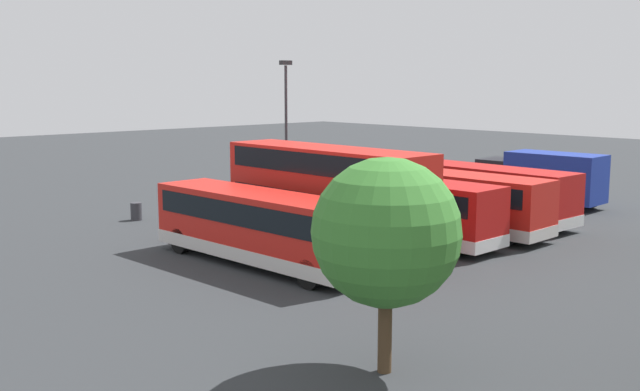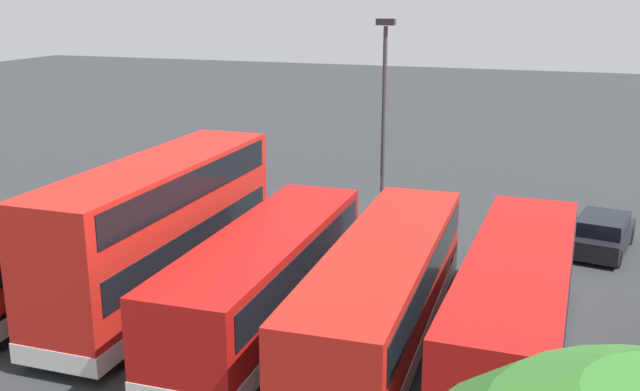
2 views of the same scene
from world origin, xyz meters
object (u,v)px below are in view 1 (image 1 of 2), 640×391
(bus_single_deck_third, at_px, (396,206))
(bus_single_deck_second, at_px, (438,198))
(bus_double_decker_fourth, at_px, (327,195))
(bus_single_deck_fifth, at_px, (260,225))
(lamp_post_tall, at_px, (286,125))
(car_hatchback_silver, at_px, (371,185))
(bus_single_deck_near_end, at_px, (474,190))
(box_truck_blue, at_px, (542,177))
(waste_bin_yellow, at_px, (136,211))

(bus_single_deck_third, bearing_deg, bus_single_deck_second, -176.32)
(bus_single_deck_third, bearing_deg, bus_double_decker_fourth, -10.17)
(bus_single_deck_fifth, height_order, lamp_post_tall, lamp_post_tall)
(bus_double_decker_fourth, bearing_deg, car_hatchback_silver, -143.65)
(bus_single_deck_near_end, bearing_deg, bus_double_decker_fourth, -0.86)
(bus_single_deck_second, height_order, lamp_post_tall, lamp_post_tall)
(box_truck_blue, height_order, waste_bin_yellow, box_truck_blue)
(bus_single_deck_near_end, relative_size, bus_single_deck_fifth, 1.04)
(car_hatchback_silver, xyz_separation_m, waste_bin_yellow, (15.62, -2.59, -0.22))
(bus_single_deck_near_end, distance_m, bus_double_decker_fourth, 10.72)
(bus_single_deck_near_end, xyz_separation_m, bus_double_decker_fourth, (10.69, -0.16, 0.83))
(bus_single_deck_near_end, height_order, lamp_post_tall, lamp_post_tall)
(bus_single_deck_fifth, bearing_deg, waste_bin_yellow, -95.85)
(car_hatchback_silver, bearing_deg, waste_bin_yellow, -9.43)
(box_truck_blue, height_order, car_hatchback_silver, box_truck_blue)
(bus_single_deck_second, relative_size, bus_single_deck_fifth, 1.08)
(bus_double_decker_fourth, height_order, lamp_post_tall, lamp_post_tall)
(bus_single_deck_fifth, relative_size, lamp_post_tall, 1.29)
(bus_single_deck_second, height_order, car_hatchback_silver, bus_single_deck_second)
(bus_single_deck_second, xyz_separation_m, bus_single_deck_fifth, (11.02, -0.37, -0.00))
(car_hatchback_silver, relative_size, lamp_post_tall, 0.51)
(bus_single_deck_fifth, xyz_separation_m, box_truck_blue, (-21.57, -0.08, 0.08))
(car_hatchback_silver, bearing_deg, box_truck_blue, 116.03)
(box_truck_blue, bearing_deg, car_hatchback_silver, -63.97)
(bus_single_deck_third, relative_size, bus_single_deck_fifth, 0.97)
(bus_single_deck_third, xyz_separation_m, lamp_post_tall, (-1.03, -9.08, 3.33))
(lamp_post_tall, bearing_deg, bus_single_deck_near_end, 124.45)
(bus_double_decker_fourth, height_order, bus_single_deck_fifth, bus_double_decker_fourth)
(bus_double_decker_fourth, distance_m, waste_bin_yellow, 12.62)
(car_hatchback_silver, distance_m, waste_bin_yellow, 15.83)
(car_hatchback_silver, bearing_deg, bus_double_decker_fourth, 36.35)
(bus_single_deck_near_end, distance_m, lamp_post_tall, 10.91)
(bus_single_deck_second, distance_m, bus_double_decker_fourth, 7.26)
(bus_single_deck_near_end, relative_size, waste_bin_yellow, 11.99)
(bus_double_decker_fourth, distance_m, bus_single_deck_fifth, 3.91)
(bus_single_deck_fifth, height_order, box_truck_blue, box_truck_blue)
(bus_single_deck_near_end, xyz_separation_m, bus_single_deck_third, (6.91, 0.52, -0.00))
(bus_single_deck_near_end, height_order, bus_double_decker_fourth, bus_double_decker_fourth)
(lamp_post_tall, bearing_deg, bus_single_deck_third, 83.52)
(box_truck_blue, distance_m, lamp_post_tall, 15.77)
(lamp_post_tall, bearing_deg, waste_bin_yellow, -27.21)
(bus_single_deck_fifth, distance_m, box_truck_blue, 21.57)
(bus_single_deck_second, relative_size, waste_bin_yellow, 12.48)
(waste_bin_yellow, bearing_deg, car_hatchback_silver, 170.57)
(bus_single_deck_near_end, relative_size, bus_single_deck_second, 0.96)
(bus_single_deck_second, relative_size, bus_double_decker_fourth, 1.11)
(bus_single_deck_near_end, height_order, bus_single_deck_third, same)
(bus_single_deck_third, distance_m, box_truck_blue, 13.98)
(car_hatchback_silver, bearing_deg, bus_single_deck_fifth, 29.88)
(bus_double_decker_fourth, distance_m, car_hatchback_silver, 16.30)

